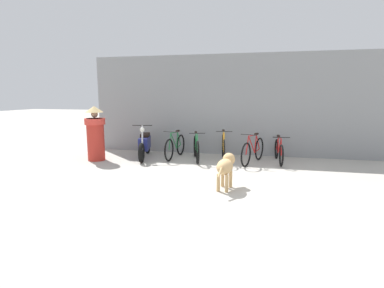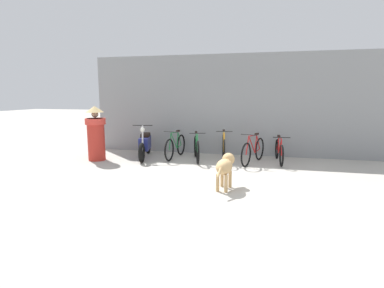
{
  "view_description": "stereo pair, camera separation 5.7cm",
  "coord_description": "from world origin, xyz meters",
  "px_view_note": "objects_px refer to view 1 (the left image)",
  "views": [
    {
      "loc": [
        0.95,
        -6.26,
        1.92
      ],
      "look_at": [
        -0.76,
        1.32,
        0.65
      ],
      "focal_mm": 28.0,
      "sensor_mm": 36.0,
      "label": 1
    },
    {
      "loc": [
        1.01,
        -6.24,
        1.92
      ],
      "look_at": [
        -0.76,
        1.32,
        0.65
      ],
      "focal_mm": 28.0,
      "sensor_mm": 36.0,
      "label": 2
    }
  ],
  "objects_px": {
    "bicycle_2": "(223,148)",
    "motorcycle": "(145,145)",
    "bicycle_1": "(196,149)",
    "stray_dog": "(226,166)",
    "bicycle_3": "(253,151)",
    "bicycle_0": "(175,147)",
    "bicycle_4": "(279,151)",
    "person_in_robes": "(95,133)"
  },
  "relations": [
    {
      "from": "bicycle_2",
      "to": "bicycle_3",
      "type": "distance_m",
      "value": 0.88
    },
    {
      "from": "bicycle_3",
      "to": "person_in_robes",
      "type": "distance_m",
      "value": 4.63
    },
    {
      "from": "bicycle_1",
      "to": "bicycle_0",
      "type": "bearing_deg",
      "value": -121.15
    },
    {
      "from": "bicycle_1",
      "to": "bicycle_3",
      "type": "relative_size",
      "value": 0.98
    },
    {
      "from": "bicycle_3",
      "to": "bicycle_4",
      "type": "bearing_deg",
      "value": 130.28
    },
    {
      "from": "bicycle_2",
      "to": "bicycle_0",
      "type": "bearing_deg",
      "value": -100.79
    },
    {
      "from": "bicycle_0",
      "to": "bicycle_1",
      "type": "height_order",
      "value": "bicycle_0"
    },
    {
      "from": "bicycle_3",
      "to": "bicycle_2",
      "type": "bearing_deg",
      "value": -81.9
    },
    {
      "from": "bicycle_2",
      "to": "bicycle_1",
      "type": "bearing_deg",
      "value": -89.12
    },
    {
      "from": "bicycle_0",
      "to": "person_in_robes",
      "type": "xyz_separation_m",
      "value": [
        -2.2,
        -0.83,
        0.46
      ]
    },
    {
      "from": "bicycle_1",
      "to": "stray_dog",
      "type": "distance_m",
      "value": 2.78
    },
    {
      "from": "motorcycle",
      "to": "stray_dog",
      "type": "distance_m",
      "value": 3.74
    },
    {
      "from": "bicycle_4",
      "to": "stray_dog",
      "type": "xyz_separation_m",
      "value": [
        -1.22,
        -2.77,
        0.15
      ]
    },
    {
      "from": "bicycle_3",
      "to": "person_in_robes",
      "type": "height_order",
      "value": "person_in_robes"
    },
    {
      "from": "bicycle_0",
      "to": "bicycle_1",
      "type": "distance_m",
      "value": 0.73
    },
    {
      "from": "bicycle_1",
      "to": "bicycle_2",
      "type": "height_order",
      "value": "bicycle_2"
    },
    {
      "from": "bicycle_2",
      "to": "person_in_robes",
      "type": "height_order",
      "value": "person_in_robes"
    },
    {
      "from": "bicycle_0",
      "to": "bicycle_3",
      "type": "xyz_separation_m",
      "value": [
        2.36,
        -0.22,
        0.0
      ]
    },
    {
      "from": "bicycle_0",
      "to": "motorcycle",
      "type": "distance_m",
      "value": 0.94
    },
    {
      "from": "bicycle_3",
      "to": "motorcycle",
      "type": "xyz_separation_m",
      "value": [
        -3.28,
        0.01,
        0.05
      ]
    },
    {
      "from": "bicycle_2",
      "to": "motorcycle",
      "type": "relative_size",
      "value": 0.94
    },
    {
      "from": "bicycle_2",
      "to": "bicycle_3",
      "type": "relative_size",
      "value": 1.09
    },
    {
      "from": "bicycle_0",
      "to": "bicycle_2",
      "type": "relative_size",
      "value": 0.92
    },
    {
      "from": "bicycle_4",
      "to": "motorcycle",
      "type": "bearing_deg",
      "value": -90.19
    },
    {
      "from": "bicycle_0",
      "to": "bicycle_4",
      "type": "bearing_deg",
      "value": 96.27
    },
    {
      "from": "bicycle_3",
      "to": "stray_dog",
      "type": "height_order",
      "value": "bicycle_3"
    },
    {
      "from": "motorcycle",
      "to": "stray_dog",
      "type": "relative_size",
      "value": 1.84
    },
    {
      "from": "stray_dog",
      "to": "bicycle_0",
      "type": "bearing_deg",
      "value": 41.94
    },
    {
      "from": "bicycle_4",
      "to": "stray_dog",
      "type": "height_order",
      "value": "bicycle_4"
    },
    {
      "from": "motorcycle",
      "to": "person_in_robes",
      "type": "bearing_deg",
      "value": -77.88
    },
    {
      "from": "bicycle_3",
      "to": "motorcycle",
      "type": "height_order",
      "value": "motorcycle"
    },
    {
      "from": "bicycle_1",
      "to": "bicycle_4",
      "type": "relative_size",
      "value": 0.99
    },
    {
      "from": "motorcycle",
      "to": "bicycle_0",
      "type": "bearing_deg",
      "value": 89.27
    },
    {
      "from": "bicycle_4",
      "to": "person_in_robes",
      "type": "height_order",
      "value": "person_in_robes"
    },
    {
      "from": "motorcycle",
      "to": "bicycle_1",
      "type": "bearing_deg",
      "value": 77.05
    },
    {
      "from": "person_in_robes",
      "to": "bicycle_3",
      "type": "bearing_deg",
      "value": -177.35
    },
    {
      "from": "bicycle_0",
      "to": "bicycle_3",
      "type": "height_order",
      "value": "bicycle_3"
    },
    {
      "from": "bicycle_1",
      "to": "bicycle_4",
      "type": "distance_m",
      "value": 2.39
    },
    {
      "from": "motorcycle",
      "to": "person_in_robes",
      "type": "distance_m",
      "value": 1.49
    },
    {
      "from": "person_in_robes",
      "to": "bicycle_1",
      "type": "bearing_deg",
      "value": -172.5
    },
    {
      "from": "person_in_robes",
      "to": "bicycle_4",
      "type": "bearing_deg",
      "value": -175.38
    },
    {
      "from": "motorcycle",
      "to": "stray_dog",
      "type": "height_order",
      "value": "motorcycle"
    }
  ]
}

